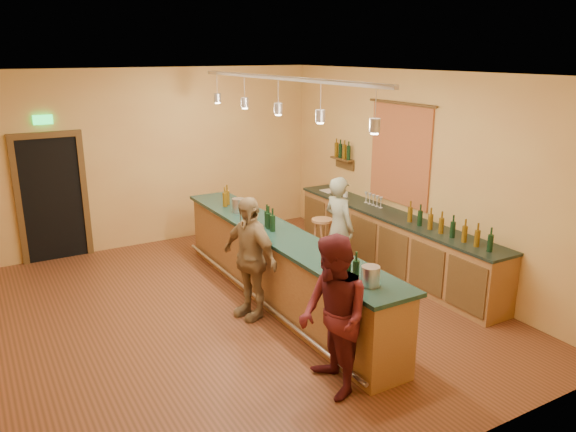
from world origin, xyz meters
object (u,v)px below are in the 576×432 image
bartender (339,228)px  bar_stool (322,227)px  back_counter (392,241)px  customer_a (333,317)px  customer_b (249,258)px  tasting_bar (279,262)px

bartender → bar_stool: bartender is taller
back_counter → bartender: size_ratio=2.80×
back_counter → customer_a: (-2.81, -2.38, 0.37)m
customer_b → tasting_bar: bearing=92.8°
bartender → customer_a: bearing=136.5°
bar_stool → back_counter: bearing=-49.3°
tasting_bar → bartender: bartender is taller
bartender → customer_b: customer_b is taller
back_counter → bar_stool: 1.19m
bartender → customer_a: 3.19m
bartender → bar_stool: size_ratio=2.18×
tasting_bar → bar_stool: bearing=36.8°
bartender → bar_stool: (0.15, 0.71, -0.21)m
customer_b → bar_stool: size_ratio=2.24×
bartender → bar_stool: bearing=-19.7°
tasting_bar → bartender: 1.36m
back_counter → customer_a: 3.70m
bartender → customer_a: customer_a is taller
customer_a → customer_b: 2.02m
back_counter → tasting_bar: bearing=-175.3°
tasting_bar → customer_a: 2.29m
bar_stool → customer_b: bearing=-147.7°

